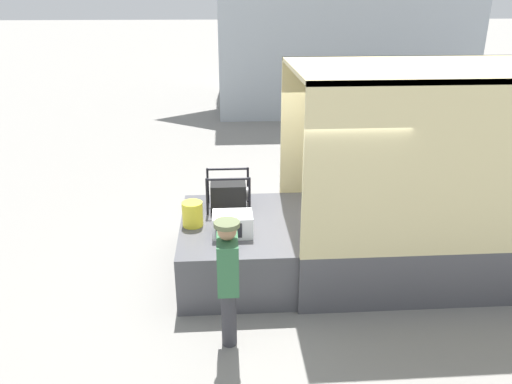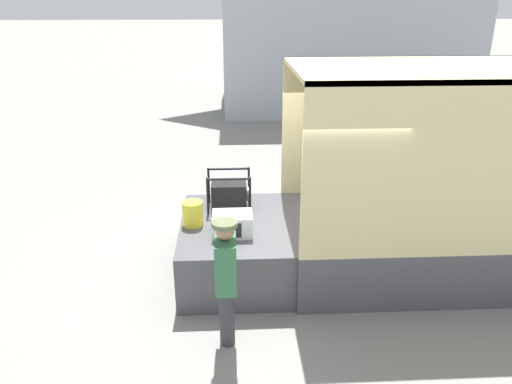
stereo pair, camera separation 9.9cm
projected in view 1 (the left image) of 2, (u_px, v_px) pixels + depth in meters
ground_plane at (287, 269)px, 7.64m from camera, size 160.00×160.00×0.00m
tailgate_deck at (235, 247)px, 7.44m from camera, size 1.58×2.21×0.82m
microwave at (233, 224)px, 6.88m from camera, size 0.55×0.43×0.30m
portable_generator at (230, 195)px, 7.71m from camera, size 0.67×0.50×0.58m
orange_bucket at (193, 214)px, 7.13m from camera, size 0.30×0.30×0.36m
worker_person at (228, 272)px, 5.66m from camera, size 0.29×0.44×1.62m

